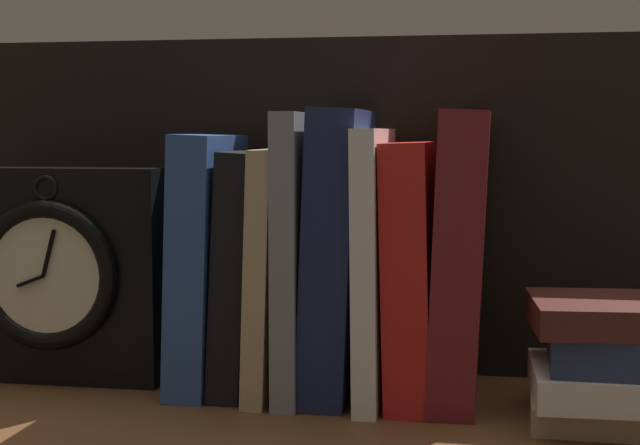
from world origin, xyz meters
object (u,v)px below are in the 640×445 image
at_px(book_blue_modern, 207,262).
at_px(book_red_requiem, 411,271).
at_px(book_tan_shortstories, 274,271).
at_px(book_stack_side, 635,363).
at_px(framed_clock, 57,274).
at_px(book_black_skeptic, 245,271).
at_px(book_gray_chess, 300,254).
at_px(book_maroon_dawkins, 460,257).
at_px(book_white_catcher, 375,263).
at_px(book_navy_bierce, 338,253).

xyz_separation_m(book_blue_modern, book_red_requiem, (0.19, 0.00, -0.00)).
distance_m(book_tan_shortstories, book_red_requiem, 0.12).
bearing_deg(book_stack_side, framed_clock, 174.54).
relative_size(book_black_skeptic, book_red_requiem, 0.96).
relative_size(book_black_skeptic, book_stack_side, 1.31).
relative_size(book_black_skeptic, book_gray_chess, 0.86).
bearing_deg(book_black_skeptic, book_maroon_dawkins, 0.00).
distance_m(book_white_catcher, book_stack_side, 0.23).
bearing_deg(book_maroon_dawkins, book_black_skeptic, 180.00).
distance_m(book_gray_chess, book_stack_side, 0.30).
relative_size(book_gray_chess, book_white_catcher, 1.06).
bearing_deg(book_black_skeptic, book_white_catcher, 0.00).
height_order(book_navy_bierce, framed_clock, book_navy_bierce).
relative_size(book_blue_modern, book_red_requiem, 1.03).
height_order(book_black_skeptic, book_navy_bierce, book_navy_bierce).
relative_size(book_gray_chess, framed_clock, 1.25).
bearing_deg(framed_clock, book_navy_bierce, 1.18).
height_order(book_black_skeptic, book_white_catcher, book_white_catcher).
height_order(book_black_skeptic, book_red_requiem, book_red_requiem).
bearing_deg(framed_clock, book_white_catcher, 1.04).
height_order(book_blue_modern, book_red_requiem, book_blue_modern).
distance_m(book_black_skeptic, book_maroon_dawkins, 0.19).
distance_m(book_maroon_dawkins, book_stack_side, 0.17).
xyz_separation_m(book_navy_bierce, book_stack_side, (0.25, -0.05, -0.08)).
bearing_deg(framed_clock, book_tan_shortstories, 1.50).
height_order(book_blue_modern, book_maroon_dawkins, book_maroon_dawkins).
height_order(book_gray_chess, framed_clock, book_gray_chess).
xyz_separation_m(book_tan_shortstories, book_white_catcher, (0.09, 0.00, 0.01)).
xyz_separation_m(book_blue_modern, book_black_skeptic, (0.04, 0.00, -0.01)).
bearing_deg(book_black_skeptic, book_navy_bierce, 0.00).
height_order(book_navy_bierce, book_maroon_dawkins, book_navy_bierce).
bearing_deg(book_red_requiem, framed_clock, -179.06).
distance_m(book_tan_shortstories, book_navy_bierce, 0.06).
distance_m(book_blue_modern, book_maroon_dawkins, 0.23).
distance_m(book_white_catcher, book_maroon_dawkins, 0.07).
relative_size(book_maroon_dawkins, book_stack_side, 1.53).
distance_m(book_tan_shortstories, framed_clock, 0.21).
height_order(book_maroon_dawkins, book_stack_side, book_maroon_dawkins).
relative_size(book_white_catcher, book_stack_side, 1.44).
bearing_deg(book_tan_shortstories, book_white_catcher, 0.00).
distance_m(book_tan_shortstories, book_gray_chess, 0.03).
bearing_deg(book_tan_shortstories, book_stack_side, -10.08).
xyz_separation_m(book_blue_modern, book_stack_side, (0.37, -0.05, -0.06)).
distance_m(book_blue_modern, book_white_catcher, 0.15).
relative_size(book_white_catcher, book_maroon_dawkins, 0.94).
xyz_separation_m(book_black_skeptic, framed_clock, (-0.18, -0.01, -0.01)).
height_order(book_white_catcher, book_red_requiem, book_white_catcher).
relative_size(book_white_catcher, framed_clock, 1.18).
height_order(book_blue_modern, framed_clock, book_blue_modern).
relative_size(book_tan_shortstories, book_maroon_dawkins, 0.87).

